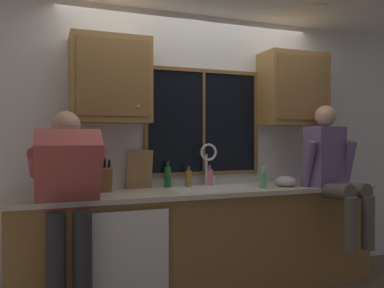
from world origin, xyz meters
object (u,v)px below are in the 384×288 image
at_px(bottle_green_glass, 210,177).
at_px(bottle_amber_small, 168,176).
at_px(cutting_board, 140,170).
at_px(person_sitting_on_counter, 332,167).
at_px(knife_block, 104,179).
at_px(person_standing, 68,196).
at_px(mixing_bowl, 286,181).
at_px(bottle_tall_clear, 188,178).
at_px(soap_dispenser, 263,180).

height_order(bottle_green_glass, bottle_amber_small, bottle_amber_small).
relative_size(cutting_board, bottle_green_glass, 1.72).
bearing_deg(person_sitting_on_counter, knife_block, 169.29).
bearing_deg(person_standing, knife_block, 54.66).
bearing_deg(knife_block, mixing_bowl, -6.77).
xyz_separation_m(bottle_green_glass, bottle_tall_clear, (-0.23, -0.03, -0.00)).
xyz_separation_m(person_standing, bottle_green_glass, (1.31, 0.55, 0.04)).
distance_m(mixing_bowl, bottle_green_glass, 0.71).
relative_size(bottle_green_glass, bottle_tall_clear, 1.02).
bearing_deg(bottle_green_glass, knife_block, -173.47).
height_order(knife_block, bottle_amber_small, knife_block).
bearing_deg(knife_block, bottle_green_glass, 6.53).
relative_size(person_sitting_on_counter, mixing_bowl, 6.10).
bearing_deg(bottle_tall_clear, knife_block, -174.06).
distance_m(soap_dispenser, bottle_green_glass, 0.52).
height_order(person_sitting_on_counter, bottle_amber_small, person_sitting_on_counter).
distance_m(person_sitting_on_counter, cutting_board, 1.77).
xyz_separation_m(mixing_bowl, bottle_amber_small, (-1.06, 0.30, 0.05)).
height_order(soap_dispenser, bottle_green_glass, bottle_green_glass).
xyz_separation_m(cutting_board, bottle_amber_small, (0.26, 0.01, -0.07)).
height_order(soap_dispenser, bottle_amber_small, bottle_amber_small).
height_order(mixing_bowl, bottle_tall_clear, bottle_tall_clear).
xyz_separation_m(person_sitting_on_counter, cutting_board, (-1.70, 0.48, -0.01)).
bearing_deg(mixing_bowl, person_standing, -173.02).
relative_size(cutting_board, mixing_bowl, 1.69).
height_order(knife_block, bottle_tall_clear, knife_block).
height_order(person_sitting_on_counter, mixing_bowl, person_sitting_on_counter).
height_order(cutting_board, bottle_tall_clear, cutting_board).
xyz_separation_m(knife_block, soap_dispenser, (1.38, -0.24, -0.04)).
distance_m(person_standing, knife_block, 0.54).
bearing_deg(mixing_bowl, bottle_green_glass, 154.13).
bearing_deg(bottle_green_glass, bottle_tall_clear, -171.44).
height_order(cutting_board, bottle_amber_small, cutting_board).
bearing_deg(person_sitting_on_counter, cutting_board, 164.13).
bearing_deg(bottle_green_glass, soap_dispenser, -43.67).
height_order(mixing_bowl, bottle_green_glass, bottle_green_glass).
xyz_separation_m(person_standing, person_sitting_on_counter, (2.34, 0.05, 0.14)).
relative_size(person_standing, cutting_board, 4.50).
bearing_deg(bottle_amber_small, cutting_board, -178.65).
height_order(mixing_bowl, bottle_amber_small, bottle_amber_small).
relative_size(knife_block, bottle_tall_clear, 1.62).
bearing_deg(person_standing, bottle_green_glass, 22.71).
xyz_separation_m(soap_dispenser, bottle_green_glass, (-0.37, 0.36, 0.01)).
relative_size(person_standing, knife_block, 4.90).
bearing_deg(knife_block, person_sitting_on_counter, -10.71).
xyz_separation_m(soap_dispenser, bottle_tall_clear, (-0.60, 0.32, 0.01)).
height_order(cutting_board, mixing_bowl, cutting_board).
relative_size(person_standing, bottle_amber_small, 6.43).
bearing_deg(person_sitting_on_counter, bottle_green_glass, 153.98).
bearing_deg(cutting_board, mixing_bowl, -12.62).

